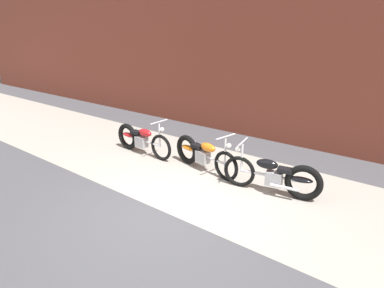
{
  "coord_description": "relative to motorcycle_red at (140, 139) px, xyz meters",
  "views": [
    {
      "loc": [
        3.53,
        -3.77,
        3.15
      ],
      "look_at": [
        -0.57,
        1.6,
        0.75
      ],
      "focal_mm": 30.05,
      "sensor_mm": 36.0,
      "label": 1
    }
  ],
  "objects": [
    {
      "name": "motorcycle_red",
      "position": [
        0.0,
        0.0,
        0.0
      ],
      "size": [
        2.01,
        0.58,
        1.03
      ],
      "rotation": [
        0.0,
        0.0,
        -0.04
      ],
      "color": "black",
      "rests_on": "ground"
    },
    {
      "name": "motorcycle_black",
      "position": [
        3.9,
        0.04,
        0.0
      ],
      "size": [
        1.99,
        0.65,
        1.03
      ],
      "rotation": [
        0.0,
        0.0,
        3.32
      ],
      "color": "black",
      "rests_on": "ground"
    },
    {
      "name": "motorcycle_orange",
      "position": [
        1.94,
        0.12,
        0.0
      ],
      "size": [
        1.99,
        0.69,
        1.03
      ],
      "rotation": [
        0.0,
        0.0,
        -0.19
      ],
      "color": "black",
      "rests_on": "ground"
    },
    {
      "name": "ground_plane",
      "position": [
        2.54,
        -1.86,
        -0.4
      ],
      "size": [
        80.0,
        80.0,
        0.0
      ],
      "primitive_type": "plane",
      "color": "#47474C"
    },
    {
      "name": "sidewalk_slab",
      "position": [
        2.54,
        -0.11,
        -0.4
      ],
      "size": [
        36.0,
        3.5,
        0.01
      ],
      "primitive_type": "cube",
      "color": "#9E998E",
      "rests_on": "ground"
    },
    {
      "name": "brick_building_wall",
      "position": [
        2.54,
        3.34,
        2.12
      ],
      "size": [
        36.0,
        0.5,
        5.04
      ],
      "primitive_type": "cube",
      "color": "brown",
      "rests_on": "ground"
    }
  ]
}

